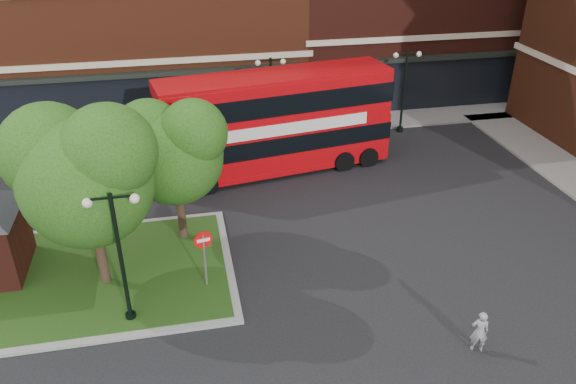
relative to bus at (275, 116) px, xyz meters
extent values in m
plane|color=black|center=(-1.58, -10.84, -2.99)|extent=(120.00, 120.00, 0.00)
cube|color=slate|center=(-1.58, 5.66, -2.93)|extent=(44.00, 3.00, 0.12)
cube|color=gray|center=(-9.58, -7.84, -2.93)|extent=(12.60, 7.60, 0.12)
cube|color=#19380F|center=(-9.58, -7.84, -2.91)|extent=(12.00, 7.00, 0.15)
cylinder|color=#2D2116|center=(-8.08, -8.34, -1.03)|extent=(0.36, 0.36, 3.92)
sphere|color=#1C4310|center=(-8.08, -8.34, 1.35)|extent=(4.60, 4.60, 4.60)
sphere|color=#1C4310|center=(-9.23, -7.65, 2.26)|extent=(3.45, 3.45, 3.45)
sphere|color=#1C4310|center=(-7.16, -8.80, 2.61)|extent=(3.22, 3.22, 3.22)
cylinder|color=#2D2116|center=(-5.08, -5.84, -1.25)|extent=(0.36, 0.36, 3.47)
sphere|color=#1C4310|center=(-5.08, -5.84, 0.86)|extent=(3.80, 3.80, 3.80)
sphere|color=#1C4310|center=(-6.03, -5.27, 1.66)|extent=(2.85, 2.85, 2.85)
sphere|color=#1C4310|center=(-4.32, -6.22, 1.97)|extent=(2.66, 2.66, 2.66)
cylinder|color=black|center=(-7.08, -10.64, -0.49)|extent=(0.14, 0.14, 5.00)
cylinder|color=black|center=(-7.08, -10.64, -2.84)|extent=(0.36, 0.36, 0.30)
cube|color=black|center=(-7.08, -10.64, 1.86)|extent=(1.40, 0.06, 0.06)
sphere|color=#F2EACC|center=(-7.78, -10.64, 1.76)|extent=(0.32, 0.32, 0.32)
sphere|color=#F2EACC|center=(-6.38, -10.64, 1.76)|extent=(0.32, 0.32, 0.32)
cylinder|color=black|center=(0.42, 3.66, -0.49)|extent=(0.14, 0.14, 5.00)
cylinder|color=black|center=(0.42, 3.66, -2.84)|extent=(0.36, 0.36, 0.30)
cube|color=black|center=(0.42, 3.66, 1.86)|extent=(1.40, 0.06, 0.06)
sphere|color=#F2EACC|center=(-0.28, 3.66, 1.76)|extent=(0.32, 0.32, 0.32)
sphere|color=#F2EACC|center=(1.12, 3.66, 1.76)|extent=(0.32, 0.32, 0.32)
cylinder|color=black|center=(8.42, 3.66, -0.49)|extent=(0.14, 0.14, 5.00)
cylinder|color=black|center=(8.42, 3.66, -2.84)|extent=(0.36, 0.36, 0.30)
cube|color=black|center=(8.42, 3.66, 1.86)|extent=(1.40, 0.06, 0.06)
sphere|color=#F2EACC|center=(7.72, 3.66, 1.76)|extent=(0.32, 0.32, 0.32)
sphere|color=#F2EACC|center=(9.12, 3.66, 1.76)|extent=(0.32, 0.32, 0.32)
cube|color=#B8070D|center=(0.00, 0.00, -1.36)|extent=(12.20, 4.61, 2.28)
cube|color=#B8070D|center=(0.00, 0.00, 0.91)|extent=(12.08, 4.56, 2.28)
cube|color=black|center=(0.00, 0.00, 1.03)|extent=(12.20, 4.61, 1.03)
cube|color=silver|center=(0.23, -1.37, -0.17)|extent=(8.83, 1.50, 0.60)
imported|color=gray|center=(3.92, -14.34, -2.22)|extent=(0.65, 0.53, 1.54)
imported|color=#A4A6AB|center=(-3.44, 4.42, -2.20)|extent=(4.79, 2.38, 1.57)
imported|color=white|center=(1.44, 3.66, -2.23)|extent=(4.67, 1.89, 1.51)
cylinder|color=slate|center=(-4.37, -9.34, -1.82)|extent=(0.09, 0.09, 2.34)
cylinder|color=red|center=(-4.37, -9.34, -0.86)|extent=(0.68, 0.18, 0.68)
cube|color=white|center=(-4.37, -9.34, -0.86)|extent=(0.48, 0.14, 0.13)
camera|label=1|loc=(-4.78, -26.39, 10.19)|focal=35.00mm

